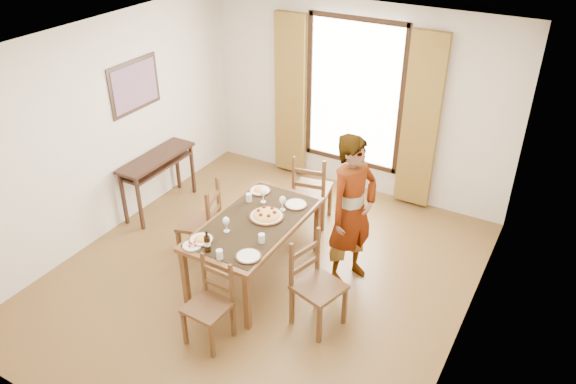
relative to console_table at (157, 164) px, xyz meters
The scene contains 22 objects.
ground 2.22m from the console_table, 16.47° to the right, with size 5.00×5.00×0.00m, color #513119.
room_shell 2.25m from the console_table, 13.10° to the right, with size 4.60×5.10×2.74m.
console_table is the anchor object (origin of this frame).
dining_table 2.05m from the console_table, 17.59° to the right, with size 0.91×1.68×0.76m.
chair_west 1.37m from the console_table, 27.36° to the right, with size 0.57×0.57×1.02m.
chair_north 2.13m from the console_table, 19.40° to the left, with size 0.54×0.54×1.03m.
chair_south 2.72m from the console_table, 38.82° to the right, with size 0.42×0.42×0.91m.
chair_east 3.08m from the console_table, 18.34° to the right, with size 0.56×0.56×1.02m.
man 2.92m from the console_table, ahead, with size 0.63×0.77×1.81m, color gray.
plate_sw 2.06m from the console_table, 35.94° to the right, with size 0.27×0.27×0.05m, color silver, non-canonical shape.
plate_se 2.56m from the console_table, 28.06° to the right, with size 0.27×0.27×0.05m, color silver, non-canonical shape.
plate_nw 1.67m from the console_table, ahead, with size 0.27×0.27×0.05m, color silver, non-canonical shape.
plate_ne 2.20m from the console_table, ahead, with size 0.27×0.27×0.05m, color silver, non-canonical shape.
pasta_platter 2.10m from the console_table, 13.44° to the right, with size 0.40×0.40×0.10m, color #C46719, non-canonical shape.
caprese_plate 2.13m from the console_table, 39.01° to the right, with size 0.20×0.20×0.04m, color silver, non-canonical shape.
wine_glass_a 2.04m from the console_table, 27.43° to the right, with size 0.08×0.08×0.18m, color white, non-canonical shape.
wine_glass_b 2.14m from the console_table, ahead, with size 0.08×0.08×0.18m, color white, non-canonical shape.
wine_glass_c 1.85m from the console_table, ahead, with size 0.08×0.08×0.18m, color white, non-canonical shape.
tumbler_a 2.43m from the console_table, 22.32° to the right, with size 0.07×0.07×0.10m, color silver.
tumbler_b 1.70m from the console_table, ahead, with size 0.07×0.07×0.10m, color silver.
tumbler_c 2.44m from the console_table, 34.07° to the right, with size 0.07×0.07×0.10m, color silver.
wine_bottle 2.28m from the console_table, 35.74° to the right, with size 0.07×0.07×0.25m, color black, non-canonical shape.
Camera 1 is at (2.82, -4.36, 4.21)m, focal length 35.00 mm.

